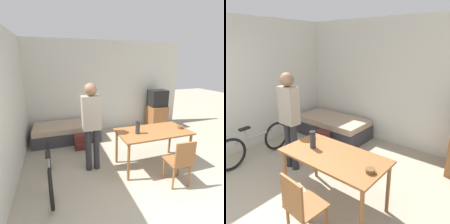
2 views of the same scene
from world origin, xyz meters
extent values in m
cube|color=silver|center=(0.00, 3.75, 1.35)|extent=(5.34, 0.06, 2.70)
cube|color=silver|center=(-2.20, 1.86, 1.35)|extent=(0.06, 4.72, 2.70)
cube|color=#333338|center=(-1.18, 3.20, 0.16)|extent=(1.74, 0.88, 0.32)
cube|color=tan|center=(-1.18, 3.20, 0.39)|extent=(1.69, 0.85, 0.14)
cube|color=brown|center=(1.70, 3.30, 0.36)|extent=(0.54, 0.54, 0.72)
cube|color=black|center=(1.70, 3.30, 0.98)|extent=(0.54, 0.43, 0.52)
cube|color=black|center=(1.70, 3.10, 0.98)|extent=(0.44, 0.01, 0.40)
cube|color=brown|center=(0.39, 1.37, 0.75)|extent=(1.44, 0.75, 0.03)
cylinder|color=brown|center=(-0.27, 1.05, 0.37)|extent=(0.05, 0.05, 0.74)
cylinder|color=brown|center=(1.05, 1.05, 0.37)|extent=(0.05, 0.05, 0.74)
cylinder|color=brown|center=(-0.27, 1.68, 0.37)|extent=(0.05, 0.05, 0.74)
cylinder|color=brown|center=(1.05, 1.68, 0.37)|extent=(0.05, 0.05, 0.74)
cube|color=brown|center=(0.51, 0.74, 0.43)|extent=(0.41, 0.41, 0.02)
cube|color=brown|center=(0.50, 0.56, 0.65)|extent=(0.36, 0.06, 0.42)
cylinder|color=brown|center=(0.68, 0.88, 0.21)|extent=(0.04, 0.04, 0.42)
cylinder|color=brown|center=(0.37, 0.91, 0.21)|extent=(0.04, 0.04, 0.42)
cylinder|color=brown|center=(0.66, 0.58, 0.21)|extent=(0.04, 0.04, 0.42)
cylinder|color=brown|center=(0.35, 0.60, 0.21)|extent=(0.04, 0.04, 0.42)
torus|color=black|center=(-1.63, 1.89, 0.30)|extent=(0.08, 0.60, 0.60)
torus|color=black|center=(-1.58, 0.87, 0.30)|extent=(0.08, 0.60, 0.60)
cylinder|color=gray|center=(-1.60, 1.38, 0.47)|extent=(0.08, 0.79, 0.04)
cylinder|color=gray|center=(-1.59, 1.20, 0.57)|extent=(0.04, 0.04, 0.20)
cube|color=black|center=(-1.59, 1.20, 0.69)|extent=(0.09, 0.20, 0.04)
cylinder|color=#28282D|center=(-0.88, 1.61, 0.43)|extent=(0.12, 0.12, 0.86)
cylinder|color=#28282D|center=(-0.72, 1.61, 0.43)|extent=(0.12, 0.12, 0.86)
cube|color=#9E9384|center=(-0.80, 1.61, 1.18)|extent=(0.34, 0.20, 0.64)
sphere|color=#846047|center=(-0.80, 1.61, 1.61)|extent=(0.23, 0.23, 0.23)
cylinder|color=#2D2D33|center=(0.03, 1.34, 0.89)|extent=(0.08, 0.08, 0.25)
cylinder|color=black|center=(0.03, 1.34, 1.00)|extent=(0.09, 0.09, 0.03)
cylinder|color=brown|center=(0.99, 1.31, 0.79)|extent=(0.11, 0.11, 0.05)
cube|color=#56231E|center=(-0.91, 2.53, 0.19)|extent=(0.29, 0.18, 0.38)
cube|color=#56231E|center=(-0.91, 2.42, 0.13)|extent=(0.20, 0.03, 0.13)
camera|label=1|loc=(-1.40, -1.44, 2.08)|focal=28.00mm
camera|label=2|loc=(2.06, -0.60, 2.18)|focal=35.00mm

